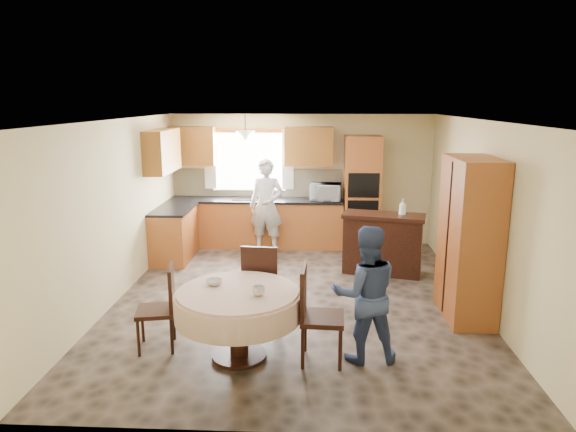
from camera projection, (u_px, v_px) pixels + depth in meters
The scene contains 36 objects.
floor at pixel (295, 299), 7.27m from camera, with size 5.00×6.00×0.01m, color brown.
ceiling at pixel (296, 120), 6.72m from camera, with size 5.00×6.00×0.01m, color white.
wall_back at pixel (301, 180), 9.92m from camera, with size 5.00×0.02×2.50m, color beige.
wall_front at pixel (283, 294), 4.07m from camera, with size 5.00×0.02×2.50m, color beige.
wall_left at pixel (116, 211), 7.12m from camera, with size 0.02×6.00×2.50m, color beige.
wall_right at pixel (482, 215), 6.88m from camera, with size 0.02×6.00×2.50m, color beige.
window at pixel (249, 161), 9.87m from camera, with size 1.40×0.03×1.10m, color white.
curtain_left at pixel (210, 159), 9.84m from camera, with size 0.22×0.02×1.15m, color white.
curtain_right at pixel (288, 159), 9.77m from camera, with size 0.22×0.02×1.15m, color white.
base_cab_back at pixel (256, 223), 9.85m from camera, with size 3.30×0.60×0.88m, color orange.
counter_back at pixel (256, 200), 9.74m from camera, with size 3.30×0.64×0.04m, color black.
base_cab_left at pixel (174, 235), 9.03m from camera, with size 0.60×1.20×0.88m, color orange.
counter_left at pixel (173, 209), 8.93m from camera, with size 0.64×1.20×0.04m, color black.
backsplash at pixel (257, 183), 9.96m from camera, with size 3.30×0.02×0.55m, color #C9B88D.
wall_cab_left at pixel (193, 146), 9.71m from camera, with size 0.85×0.33×0.72m, color #A66629.
wall_cab_right at pixel (309, 146), 9.60m from camera, with size 0.90×0.33×0.72m, color #A66629.
wall_cab_side at pixel (162, 151), 8.71m from camera, with size 0.33×1.20×0.72m, color #A66629.
oven_tower at pixel (362, 193), 9.60m from camera, with size 0.66×0.62×2.12m, color orange.
oven_upper at pixel (364, 185), 9.25m from camera, with size 0.56×0.01×0.45m, color black.
oven_lower at pixel (363, 212), 9.37m from camera, with size 0.56×0.01×0.45m, color black.
pendant at pixel (245, 136), 9.29m from camera, with size 0.36×0.36×0.18m, color beige.
sideboard at pixel (383, 245), 8.29m from camera, with size 1.29×0.53×0.92m, color #37190F.
space_heater at pixel (451, 281), 7.22m from camera, with size 0.39×0.27×0.53m, color black.
cupboard at pixel (469, 239), 6.49m from camera, with size 0.54×1.08×2.07m, color orange.
dining_table at pixel (238, 306), 5.50m from camera, with size 1.36×1.36×0.77m.
chair_left at pixel (162, 304), 5.74m from camera, with size 0.49×0.49×0.96m.
chair_back at pixel (261, 281), 6.29m from camera, with size 0.49×0.49×1.06m.
chair_right at pixel (314, 310), 5.44m from camera, with size 0.48×0.48×1.05m.
framed_picture at pixel (459, 180), 7.86m from camera, with size 0.06×0.64×0.53m.
microwave at pixel (325, 192), 9.59m from camera, with size 0.57×0.39×0.32m, color silver.
person_sink at pixel (266, 206), 9.34m from camera, with size 0.63×0.41×1.73m, color silver.
person_dining at pixel (365, 294), 5.43m from camera, with size 0.73×0.57×1.50m, color #364676.
bowl_sideboard at pixel (372, 216), 8.19m from camera, with size 0.24×0.24×0.06m, color #B2B2B2.
bottle_sideboard at pixel (403, 208), 8.14m from camera, with size 0.12×0.12×0.31m, color silver.
cup_table at pixel (259, 291), 5.31m from camera, with size 0.13×0.13×0.10m, color #B2B2B2.
bowl_table at pixel (214, 282), 5.64m from camera, with size 0.18×0.18×0.06m, color #B2B2B2.
Camera 1 is at (0.23, -6.83, 2.76)m, focal length 32.00 mm.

